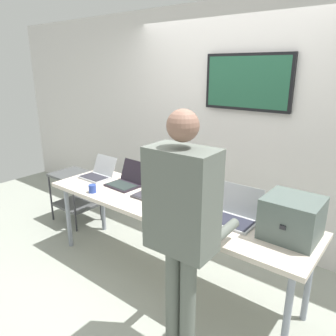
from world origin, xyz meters
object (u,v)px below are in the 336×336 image
(equipment_box, at_px, (292,218))
(laptop_station_3, at_px, (193,200))
(storage_cart, at_px, (75,190))
(laptop_station_1, at_px, (127,180))
(laptop_station_2, at_px, (155,189))
(person, at_px, (182,218))
(coffee_mug, at_px, (92,189))
(workbench, at_px, (167,209))
(laptop_station_0, at_px, (98,173))
(laptop_station_4, at_px, (235,213))

(equipment_box, bearing_deg, laptop_station_3, -179.68)
(equipment_box, height_order, storage_cart, equipment_box)
(laptop_station_1, xyz_separation_m, laptop_station_2, (0.42, -0.03, 0.00))
(laptop_station_2, height_order, person, person)
(laptop_station_2, distance_m, coffee_mug, 0.63)
(laptop_station_1, height_order, laptop_station_3, laptop_station_3)
(workbench, distance_m, storage_cart, 1.76)
(laptop_station_0, distance_m, storage_cart, 0.77)
(laptop_station_1, relative_size, coffee_mug, 4.29)
(laptop_station_2, bearing_deg, laptop_station_4, 0.17)
(person, xyz_separation_m, coffee_mug, (-1.38, 0.37, -0.25))
(person, xyz_separation_m, storage_cart, (-2.35, 0.83, -0.63))
(workbench, xyz_separation_m, laptop_station_4, (0.64, 0.09, 0.12))
(laptop_station_1, height_order, laptop_station_2, laptop_station_2)
(workbench, height_order, laptop_station_2, laptop_station_2)
(laptop_station_0, xyz_separation_m, laptop_station_4, (1.72, -0.01, 0.01))
(laptop_station_0, distance_m, laptop_station_1, 0.44)
(equipment_box, distance_m, storage_cart, 2.86)
(person, bearing_deg, laptop_station_0, 157.12)
(coffee_mug, relative_size, storage_cart, 0.12)
(laptop_station_0, distance_m, coffee_mug, 0.47)
(laptop_station_1, height_order, storage_cart, laptop_station_1)
(workbench, distance_m, laptop_station_4, 0.66)
(equipment_box, relative_size, laptop_station_3, 1.09)
(laptop_station_0, relative_size, person, 0.19)
(laptop_station_1, xyz_separation_m, laptop_station_4, (1.29, -0.03, 0.00))
(laptop_station_3, xyz_separation_m, storage_cart, (-1.95, 0.11, -0.41))
(laptop_station_3, relative_size, coffee_mug, 4.39)
(laptop_station_4, height_order, person, person)
(laptop_station_2, relative_size, person, 0.18)
(equipment_box, relative_size, coffee_mug, 4.80)
(workbench, bearing_deg, laptop_station_1, 170.13)
(laptop_station_1, xyz_separation_m, person, (1.26, -0.73, 0.23))
(equipment_box, distance_m, coffee_mug, 1.88)
(workbench, relative_size, equipment_box, 6.84)
(workbench, height_order, laptop_station_3, laptop_station_3)
(laptop_station_4, bearing_deg, laptop_station_3, 179.51)
(laptop_station_3, relative_size, person, 0.20)
(person, bearing_deg, storage_cart, 160.61)
(laptop_station_2, bearing_deg, coffee_mug, -148.25)
(workbench, height_order, laptop_station_0, laptop_station_0)
(coffee_mug, height_order, storage_cart, coffee_mug)
(workbench, xyz_separation_m, laptop_station_2, (-0.22, 0.08, 0.12))
(coffee_mug, bearing_deg, laptop_station_3, 19.08)
(laptop_station_3, bearing_deg, person, -60.83)
(laptop_station_0, bearing_deg, laptop_station_2, -0.78)
(storage_cart, bearing_deg, workbench, -6.74)
(laptop_station_0, xyz_separation_m, coffee_mug, (0.32, -0.35, -0.01))
(equipment_box, relative_size, laptop_station_4, 1.05)
(laptop_station_0, height_order, laptop_station_3, laptop_station_3)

